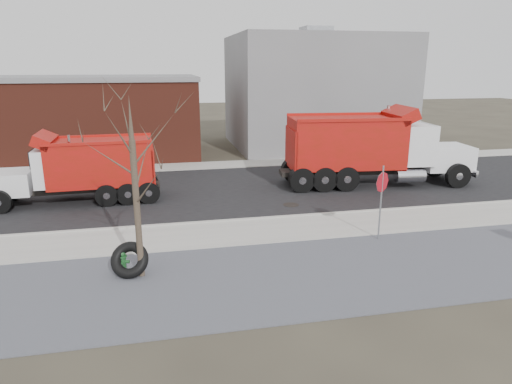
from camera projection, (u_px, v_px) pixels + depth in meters
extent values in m
plane|color=#383328|center=(235.00, 236.00, 16.39)|extent=(120.00, 120.00, 0.00)
cube|color=slate|center=(255.00, 279.00, 13.09)|extent=(60.00, 5.00, 0.03)
cube|color=#9E9B93|center=(234.00, 233.00, 16.62)|extent=(60.00, 2.50, 0.06)
cube|color=#9E9B93|center=(229.00, 221.00, 17.84)|extent=(60.00, 0.15, 0.11)
cube|color=black|center=(214.00, 190.00, 22.33)|extent=(60.00, 9.40, 0.02)
cube|color=#9E9B93|center=(203.00, 166.00, 27.69)|extent=(60.00, 2.00, 0.06)
cube|color=gray|center=(314.00, 92.00, 34.07)|extent=(12.00, 10.00, 8.00)
cube|color=maroon|center=(41.00, 120.00, 29.75)|extent=(20.00, 8.00, 5.00)
cube|color=gray|center=(36.00, 78.00, 29.03)|extent=(20.20, 8.20, 0.30)
cylinder|color=#382D23|center=(137.00, 211.00, 12.77)|extent=(0.18, 0.18, 4.00)
cone|color=#382D23|center=(130.00, 118.00, 12.07)|extent=(0.14, 0.14, 1.20)
cylinder|color=#245F32|center=(123.00, 273.00, 13.47)|extent=(0.40, 0.40, 0.05)
cylinder|color=#245F32|center=(123.00, 264.00, 13.40)|extent=(0.21, 0.21, 0.55)
cylinder|color=#245F32|center=(122.00, 256.00, 13.33)|extent=(0.27, 0.27, 0.05)
sphere|color=#245F32|center=(122.00, 253.00, 13.31)|extent=(0.22, 0.22, 0.22)
cylinder|color=#245F32|center=(122.00, 251.00, 13.28)|extent=(0.05, 0.05, 0.05)
cylinder|color=#245F32|center=(117.00, 261.00, 13.39)|extent=(0.13, 0.13, 0.10)
cylinder|color=#245F32|center=(128.00, 262.00, 13.36)|extent=(0.13, 0.13, 0.10)
cylinder|color=#245F32|center=(120.00, 264.00, 13.23)|extent=(0.16, 0.15, 0.14)
torus|color=black|center=(130.00, 260.00, 13.23)|extent=(1.29, 1.14, 1.07)
cylinder|color=gray|center=(381.00, 203.00, 15.73)|extent=(0.06, 0.06, 2.66)
cylinder|color=#A40B17|center=(382.00, 182.00, 15.53)|extent=(0.64, 0.40, 0.72)
cube|color=black|center=(371.00, 170.00, 23.34)|extent=(9.46, 1.85, 0.24)
cube|color=silver|center=(444.00, 157.00, 23.60)|extent=(2.61, 2.37, 1.21)
cube|color=silver|center=(463.00, 157.00, 23.71)|extent=(0.24, 1.92, 1.10)
cube|color=silver|center=(410.00, 143.00, 23.18)|extent=(1.99, 2.69, 1.98)
cube|color=black|center=(425.00, 132.00, 23.11)|extent=(0.26, 2.20, 0.88)
cube|color=#AF0F0F|center=(345.00, 142.00, 22.78)|extent=(5.73, 3.15, 2.42)
cylinder|color=silver|center=(387.00, 131.00, 23.95)|extent=(0.17, 0.17, 2.64)
cylinder|color=black|center=(435.00, 166.00, 24.95)|extent=(1.24, 0.44, 1.21)
cylinder|color=black|center=(458.00, 176.00, 22.67)|extent=(1.24, 0.44, 1.21)
cylinder|color=black|center=(313.00, 169.00, 24.08)|extent=(1.24, 0.44, 1.21)
cylinder|color=black|center=(324.00, 179.00, 22.06)|extent=(1.24, 0.44, 1.21)
cube|color=black|center=(77.00, 189.00, 20.25)|extent=(7.27, 1.02, 0.20)
cube|color=silver|center=(8.00, 183.00, 19.50)|extent=(2.01, 1.80, 0.98)
cube|color=silver|center=(54.00, 166.00, 19.77)|extent=(1.49, 2.09, 1.60)
cube|color=black|center=(34.00, 157.00, 19.48)|extent=(0.11, 1.78, 0.71)
cube|color=#AF0F0F|center=(101.00, 162.00, 20.20)|extent=(4.51, 2.28, 1.95)
cylinder|color=silver|center=(71.00, 160.00, 19.07)|extent=(0.13, 0.13, 2.13)
cylinder|color=black|center=(11.00, 190.00, 20.50)|extent=(0.98, 0.30, 0.98)
cylinder|color=black|center=(128.00, 193.00, 20.00)|extent=(0.98, 0.30, 0.98)
cylinder|color=black|center=(129.00, 184.00, 21.59)|extent=(0.98, 0.30, 0.98)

